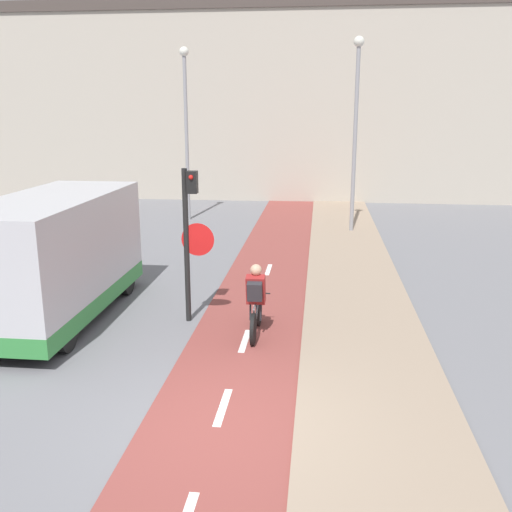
% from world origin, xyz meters
% --- Properties ---
extents(ground_plane, '(120.00, 120.00, 0.00)m').
position_xyz_m(ground_plane, '(0.00, 0.00, 0.00)').
color(ground_plane, slate).
extents(bike_lane, '(2.14, 60.00, 0.02)m').
position_xyz_m(bike_lane, '(0.00, 0.00, 0.01)').
color(bike_lane, brown).
rests_on(bike_lane, ground_plane).
extents(sidewalk_strip, '(2.40, 60.00, 0.05)m').
position_xyz_m(sidewalk_strip, '(2.27, 0.00, 0.03)').
color(sidewalk_strip, gray).
rests_on(sidewalk_strip, ground_plane).
extents(building_row_background, '(60.00, 5.20, 9.19)m').
position_xyz_m(building_row_background, '(0.00, 22.68, 4.60)').
color(building_row_background, '#B2A899').
rests_on(building_row_background, ground_plane).
extents(traffic_light_pole, '(0.67, 0.25, 3.16)m').
position_xyz_m(traffic_light_pole, '(-1.23, 4.00, 1.96)').
color(traffic_light_pole, black).
rests_on(traffic_light_pole, ground_plane).
extents(street_lamp_far, '(0.36, 0.36, 6.57)m').
position_xyz_m(street_lamp_far, '(-3.86, 15.17, 4.03)').
color(street_lamp_far, gray).
rests_on(street_lamp_far, ground_plane).
extents(street_lamp_sidewalk, '(0.36, 0.36, 6.66)m').
position_xyz_m(street_lamp_sidewalk, '(2.51, 13.46, 4.08)').
color(street_lamp_sidewalk, gray).
rests_on(street_lamp_sidewalk, ground_plane).
extents(cyclist_near, '(0.46, 1.61, 1.43)m').
position_xyz_m(cyclist_near, '(0.17, 3.34, 0.70)').
color(cyclist_near, black).
rests_on(cyclist_near, ground_plane).
extents(van, '(2.03, 5.17, 2.58)m').
position_xyz_m(van, '(-4.08, 3.88, 1.27)').
color(van, '#B7B7BC').
rests_on(van, ground_plane).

